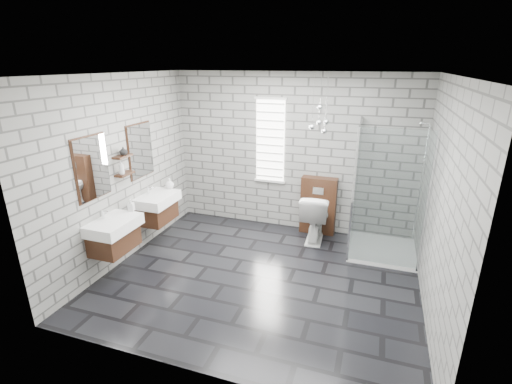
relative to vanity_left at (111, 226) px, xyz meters
The scene contains 20 objects.
floor 2.14m from the vanity_left, 17.40° to the left, with size 4.20×3.60×0.02m, color black.
ceiling 2.79m from the vanity_left, 17.40° to the left, with size 4.20×3.60×0.02m, color white.
wall_back 3.13m from the vanity_left, 51.62° to the left, with size 4.20×0.02×2.70m, color gray.
wall_front 2.34m from the vanity_left, 32.44° to the right, with size 4.20×0.02×2.70m, color gray.
wall_left 0.87m from the vanity_left, 108.75° to the left, with size 0.02×3.60×2.70m, color gray.
wall_right 4.10m from the vanity_left, ahead, with size 0.02×3.60×2.70m, color gray.
vanity_left is the anchor object (origin of this frame).
vanity_right 1.04m from the vanity_left, 90.00° to the left, with size 0.47×0.70×1.57m.
shelf_lower 0.80m from the vanity_left, 102.64° to the left, with size 0.14×0.30×0.03m, color #3B2012.
shelf_upper 1.00m from the vanity_left, 102.64° to the left, with size 0.14×0.30×0.03m, color #3B2012.
window 2.93m from the vanity_left, 57.65° to the left, with size 0.56×0.05×1.48m.
cistern_panel 3.34m from the vanity_left, 43.64° to the left, with size 0.60×0.20×1.00m, color #3B2012.
flush_plate 3.26m from the vanity_left, 42.31° to the left, with size 0.18×0.01×0.12m, color silver.
shower_enclosure 3.85m from the vanity_left, 27.58° to the left, with size 1.00×1.00×2.03m.
pendant_cluster 3.35m from the vanity_left, 39.17° to the left, with size 0.29×0.22×0.89m.
toilet 3.16m from the vanity_left, 40.01° to the left, with size 0.45×0.80×0.81m, color white.
soap_bottle_a 0.41m from the vanity_left, 78.84° to the left, with size 0.08×0.08×0.17m, color #B2B2B2.
soap_bottle_b 1.40m from the vanity_left, 87.21° to the left, with size 0.14×0.14×0.18m, color #B2B2B2.
soap_bottle_c 0.84m from the vanity_left, 103.27° to the left, with size 0.08×0.08×0.20m, color #B2B2B2.
vase 1.07m from the vanity_left, 101.31° to the left, with size 0.11×0.11×0.12m, color #B2B2B2.
Camera 1 is at (1.38, -4.28, 2.84)m, focal length 26.00 mm.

